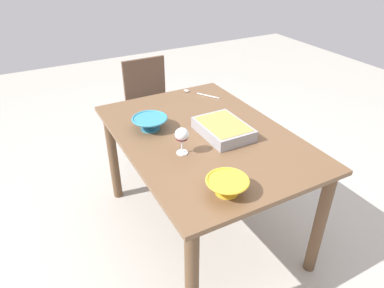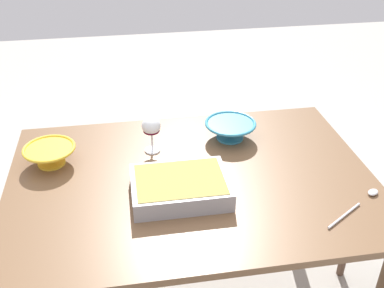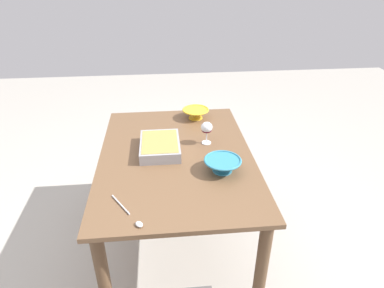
# 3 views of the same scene
# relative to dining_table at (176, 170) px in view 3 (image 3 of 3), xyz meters

# --- Properties ---
(ground_plane) EXTENTS (8.00, 8.00, 0.00)m
(ground_plane) POSITION_rel_dining_table_xyz_m (0.00, 0.00, -0.63)
(ground_plane) COLOR #B2ADA3
(dining_table) EXTENTS (1.34, 0.94, 0.75)m
(dining_table) POSITION_rel_dining_table_xyz_m (0.00, 0.00, 0.00)
(dining_table) COLOR brown
(dining_table) RESTS_ON ground_plane
(wine_glass) EXTENTS (0.07, 0.07, 0.15)m
(wine_glass) POSITION_rel_dining_table_xyz_m (0.13, -0.21, 0.22)
(wine_glass) COLOR white
(wine_glass) RESTS_ON dining_table
(casserole_dish) EXTENTS (0.33, 0.25, 0.07)m
(casserole_dish) POSITION_rel_dining_table_xyz_m (0.06, 0.10, 0.15)
(casserole_dish) COLOR #99999E
(casserole_dish) RESTS_ON dining_table
(mixing_bowl) EXTENTS (0.20, 0.20, 0.07)m
(mixing_bowl) POSITION_rel_dining_table_xyz_m (0.52, -0.18, 0.16)
(mixing_bowl) COLOR yellow
(mixing_bowl) RESTS_ON dining_table
(small_bowl) EXTENTS (0.21, 0.21, 0.08)m
(small_bowl) POSITION_rel_dining_table_xyz_m (-0.21, -0.25, 0.16)
(small_bowl) COLOR teal
(small_bowl) RESTS_ON dining_table
(serving_spoon) EXTENTS (0.26, 0.17, 0.01)m
(serving_spoon) POSITION_rel_dining_table_xyz_m (-0.55, 0.24, 0.12)
(serving_spoon) COLOR silver
(serving_spoon) RESTS_ON dining_table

